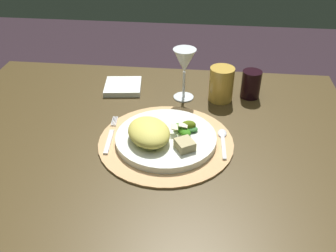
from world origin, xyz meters
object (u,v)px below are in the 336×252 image
at_px(fork, 110,136).
at_px(spoon, 223,138).
at_px(dinner_plate, 166,138).
at_px(dining_table, 147,182).
at_px(amber_tumbler, 221,84).
at_px(dark_tumbler, 251,84).
at_px(wine_glass, 184,63).
at_px(napkin, 123,87).

distance_m(fork, spoon, 0.30).
bearing_deg(dinner_plate, fork, 179.06).
distance_m(dining_table, amber_tumbler, 0.37).
distance_m(dinner_plate, dark_tumbler, 0.36).
distance_m(fork, wine_glass, 0.32).
height_order(dinner_plate, napkin, dinner_plate).
height_order(spoon, wine_glass, wine_glass).
distance_m(dining_table, dark_tumbler, 0.44).
height_order(napkin, dark_tumbler, dark_tumbler).
bearing_deg(napkin, fork, -85.01).
xyz_separation_m(spoon, wine_glass, (-0.12, 0.22, 0.11)).
xyz_separation_m(dining_table, dark_tumbler, (0.30, 0.24, 0.22)).
xyz_separation_m(dining_table, fork, (-0.09, -0.03, 0.19)).
bearing_deg(dining_table, fork, -159.23).
height_order(dining_table, fork, fork).
bearing_deg(fork, dark_tumbler, 35.27).
bearing_deg(dining_table, spoon, -3.28).
bearing_deg(fork, spoon, 4.10).
bearing_deg(napkin, spoon, -38.68).
height_order(dinner_plate, amber_tumbler, amber_tumbler).
xyz_separation_m(spoon, dark_tumbler, (0.09, 0.25, 0.04)).
xyz_separation_m(dinner_plate, dark_tumbler, (0.24, 0.28, 0.03)).
relative_size(dinner_plate, fork, 1.54).
height_order(napkin, amber_tumbler, amber_tumbler).
bearing_deg(dark_tumbler, fork, -144.73).
bearing_deg(dinner_plate, dining_table, 149.72).
xyz_separation_m(fork, amber_tumbler, (0.29, 0.24, 0.05)).
relative_size(dinner_plate, dark_tumbler, 3.02).
height_order(fork, dark_tumbler, dark_tumbler).
bearing_deg(napkin, dark_tumbler, -0.87).
xyz_separation_m(dining_table, napkin, (-0.11, 0.25, 0.19)).
xyz_separation_m(napkin, dark_tumbler, (0.41, -0.01, 0.04)).
relative_size(wine_glass, amber_tumbler, 1.52).
bearing_deg(amber_tumbler, dark_tumbler, 17.05).
bearing_deg(amber_tumbler, dinner_plate, -120.16).
distance_m(wine_glass, amber_tumbler, 0.13).
relative_size(dining_table, dinner_plate, 4.45).
height_order(dining_table, spoon, spoon).
bearing_deg(napkin, amber_tumbler, -6.25).
bearing_deg(spoon, amber_tumbler, 91.24).
relative_size(fork, napkin, 1.47).
bearing_deg(dinner_plate, dark_tumbler, 49.35).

